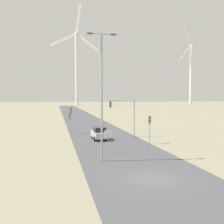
{
  "coord_description": "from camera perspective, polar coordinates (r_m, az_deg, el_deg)",
  "views": [
    {
      "loc": [
        -7.14,
        -18.2,
        6.15
      ],
      "look_at": [
        0.0,
        14.96,
        4.18
      ],
      "focal_mm": 42.0,
      "sensor_mm": 36.0,
      "label": 1
    }
  ],
  "objects": [
    {
      "name": "traffic_light_post_near_left",
      "position": [
        44.63,
        -8.93,
        -0.58
      ],
      "size": [
        0.28,
        0.34,
        4.29
      ],
      "color": "#93999E",
      "rests_on": "ground"
    },
    {
      "name": "traffic_light_post_near_right",
      "position": [
        34.51,
        8.19,
        -2.49
      ],
      "size": [
        0.28,
        0.33,
        3.64
      ],
      "color": "#93999E",
      "rests_on": "ground"
    },
    {
      "name": "traffic_light_mast_overhead",
      "position": [
        39.58,
        2.72,
        0.42
      ],
      "size": [
        4.44,
        0.35,
        5.8
      ],
      "color": "#93999E",
      "rests_on": "ground"
    },
    {
      "name": "wind_turbine_center",
      "position": [
        230.12,
        16.82,
        8.92
      ],
      "size": [
        28.7,
        2.6,
        64.47
      ],
      "color": "white",
      "rests_on": "ground"
    },
    {
      "name": "wind_turbine_left",
      "position": [
        188.63,
        -7.72,
        10.81
      ],
      "size": [
        34.02,
        13.38,
        70.73
      ],
      "color": "white",
      "rests_on": "ground"
    },
    {
      "name": "streetlamp",
      "position": [
        24.79,
        -2.27,
        6.12
      ],
      "size": [
        2.93,
        0.32,
        12.1
      ],
      "color": "#93999E",
      "rests_on": "ground"
    },
    {
      "name": "stop_sign_near",
      "position": [
        28.2,
        -0.89,
        -5.56
      ],
      "size": [
        0.81,
        0.07,
        2.56
      ],
      "color": "#93999E",
      "rests_on": "ground"
    },
    {
      "name": "ground_plane",
      "position": [
        20.5,
        9.12,
        -14.17
      ],
      "size": [
        600.0,
        600.0,
        0.0
      ],
      "primitive_type": "plane",
      "color": "gray"
    },
    {
      "name": "car_approaching",
      "position": [
        37.81,
        -2.78,
        -4.63
      ],
      "size": [
        1.98,
        4.17,
        1.83
      ],
      "color": "#B7BCC1",
      "rests_on": "ground"
    },
    {
      "name": "traffic_light_post_mid_left",
      "position": [
        43.88,
        -9.23,
        -1.46
      ],
      "size": [
        0.28,
        0.34,
        3.43
      ],
      "color": "#93999E",
      "rests_on": "ground"
    },
    {
      "name": "road_surface",
      "position": [
        66.87,
        -5.97,
        -1.96
      ],
      "size": [
        10.0,
        240.0,
        0.01
      ],
      "color": "#47474C",
      "rests_on": "ground"
    }
  ]
}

